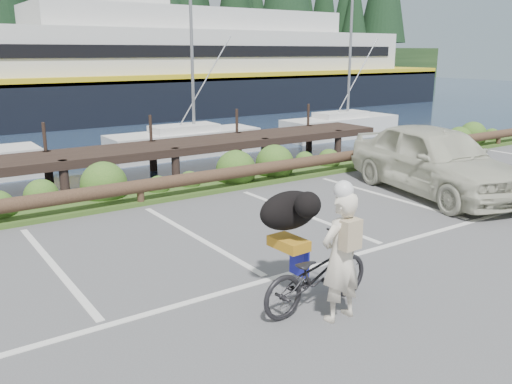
% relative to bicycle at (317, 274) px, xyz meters
% --- Properties ---
extents(ground, '(72.00, 72.00, 0.00)m').
position_rel_bicycle_xyz_m(ground, '(0.01, 1.49, -0.48)').
color(ground, '#4E4F51').
extents(vegetation_strip, '(34.00, 1.60, 0.10)m').
position_rel_bicycle_xyz_m(vegetation_strip, '(0.01, 6.79, -0.43)').
color(vegetation_strip, '#3D5B21').
rests_on(vegetation_strip, ground).
extents(log_rail, '(32.00, 0.30, 0.60)m').
position_rel_bicycle_xyz_m(log_rail, '(0.01, 6.09, -0.48)').
color(log_rail, '#443021').
rests_on(log_rail, ground).
extents(bicycle, '(1.86, 0.73, 0.96)m').
position_rel_bicycle_xyz_m(bicycle, '(0.00, 0.00, 0.00)').
color(bicycle, black).
rests_on(bicycle, ground).
extents(cyclist, '(0.65, 0.44, 1.72)m').
position_rel_bicycle_xyz_m(cyclist, '(0.02, -0.43, 0.38)').
color(cyclist, beige).
rests_on(cyclist, ground).
extents(dog, '(0.52, 0.98, 0.55)m').
position_rel_bicycle_xyz_m(dog, '(-0.03, 0.59, 0.76)').
color(dog, black).
rests_on(dog, bicycle).
extents(parked_car, '(3.06, 5.33, 1.71)m').
position_rel_bicycle_xyz_m(parked_car, '(6.36, 3.03, 0.37)').
color(parked_car, beige).
rests_on(parked_car, ground).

